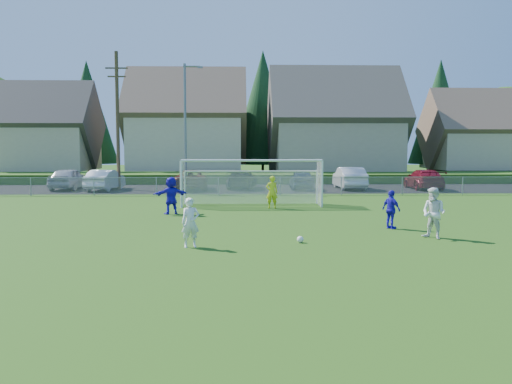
{
  "coord_description": "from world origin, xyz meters",
  "views": [
    {
      "loc": [
        -0.65,
        -12.96,
        3.18
      ],
      "look_at": [
        0.0,
        8.0,
        1.4
      ],
      "focal_mm": 38.0,
      "sensor_mm": 36.0,
      "label": 1
    }
  ],
  "objects_px": {
    "car_g": "(424,179)",
    "car_a": "(69,179)",
    "soccer_ball": "(300,239)",
    "car_f": "(349,178)",
    "player_blue_a": "(391,210)",
    "car_b": "(105,180)",
    "player_white_b": "(434,213)",
    "car_e": "(302,180)",
    "player_blue_b": "(171,195)",
    "goalkeeper": "(272,192)",
    "soccer_goal": "(251,175)",
    "player_white_a": "(190,223)",
    "car_d": "(242,179)",
    "car_c": "(191,180)"
  },
  "relations": [
    {
      "from": "car_g",
      "to": "car_a",
      "type": "bearing_deg",
      "value": 1.82
    },
    {
      "from": "soccer_ball",
      "to": "car_f",
      "type": "distance_m",
      "value": 23.06
    },
    {
      "from": "player_blue_a",
      "to": "car_g",
      "type": "distance_m",
      "value": 20.62
    },
    {
      "from": "car_b",
      "to": "player_white_b",
      "type": "bearing_deg",
      "value": 134.35
    },
    {
      "from": "car_e",
      "to": "car_f",
      "type": "height_order",
      "value": "car_f"
    },
    {
      "from": "soccer_ball",
      "to": "car_b",
      "type": "xyz_separation_m",
      "value": [
        -11.7,
        21.74,
        0.63
      ]
    },
    {
      "from": "player_blue_a",
      "to": "player_blue_b",
      "type": "bearing_deg",
      "value": 31.66
    },
    {
      "from": "goalkeeper",
      "to": "car_e",
      "type": "height_order",
      "value": "goalkeeper"
    },
    {
      "from": "player_blue_a",
      "to": "car_b",
      "type": "xyz_separation_m",
      "value": [
        -15.55,
        18.82,
        -0.0
      ]
    },
    {
      "from": "soccer_ball",
      "to": "car_e",
      "type": "height_order",
      "value": "car_e"
    },
    {
      "from": "player_blue_a",
      "to": "car_g",
      "type": "height_order",
      "value": "player_blue_a"
    },
    {
      "from": "soccer_ball",
      "to": "soccer_goal",
      "type": "bearing_deg",
      "value": 96.78
    },
    {
      "from": "player_blue_b",
      "to": "car_g",
      "type": "relative_size",
      "value": 0.35
    },
    {
      "from": "soccer_ball",
      "to": "car_b",
      "type": "distance_m",
      "value": 24.7
    },
    {
      "from": "car_a",
      "to": "car_g",
      "type": "bearing_deg",
      "value": -179.65
    },
    {
      "from": "player_blue_b",
      "to": "goalkeeper",
      "type": "distance_m",
      "value": 5.32
    },
    {
      "from": "player_white_b",
      "to": "soccer_goal",
      "type": "xyz_separation_m",
      "value": [
        -6.03,
        10.75,
        0.74
      ]
    },
    {
      "from": "goalkeeper",
      "to": "car_g",
      "type": "bearing_deg",
      "value": -141.43
    },
    {
      "from": "car_f",
      "to": "car_a",
      "type": "bearing_deg",
      "value": -0.77
    },
    {
      "from": "player_white_b",
      "to": "goalkeeper",
      "type": "height_order",
      "value": "player_white_b"
    },
    {
      "from": "player_white_a",
      "to": "player_blue_b",
      "type": "bearing_deg",
      "value": 84.47
    },
    {
      "from": "player_white_b",
      "to": "car_a",
      "type": "xyz_separation_m",
      "value": [
        -19.22,
        21.84,
        -0.09
      ]
    },
    {
      "from": "car_g",
      "to": "car_f",
      "type": "bearing_deg",
      "value": 0.79
    },
    {
      "from": "player_blue_b",
      "to": "soccer_goal",
      "type": "relative_size",
      "value": 0.24
    },
    {
      "from": "player_white_b",
      "to": "car_d",
      "type": "height_order",
      "value": "player_white_b"
    },
    {
      "from": "car_d",
      "to": "car_e",
      "type": "relative_size",
      "value": 1.15
    },
    {
      "from": "car_c",
      "to": "car_b",
      "type": "bearing_deg",
      "value": 0.11
    },
    {
      "from": "goalkeeper",
      "to": "car_c",
      "type": "relative_size",
      "value": 0.32
    },
    {
      "from": "car_d",
      "to": "soccer_ball",
      "type": "bearing_deg",
      "value": 100.71
    },
    {
      "from": "goalkeeper",
      "to": "car_f",
      "type": "relative_size",
      "value": 0.34
    },
    {
      "from": "car_b",
      "to": "goalkeeper",
      "type": "bearing_deg",
      "value": 140.34
    },
    {
      "from": "goalkeeper",
      "to": "car_a",
      "type": "xyz_separation_m",
      "value": [
        -14.2,
        12.59,
        -0.04
      ]
    },
    {
      "from": "player_white_a",
      "to": "car_b",
      "type": "relative_size",
      "value": 0.35
    },
    {
      "from": "player_white_b",
      "to": "car_a",
      "type": "bearing_deg",
      "value": -176.89
    },
    {
      "from": "goalkeeper",
      "to": "player_white_b",
      "type": "bearing_deg",
      "value": 111.84
    },
    {
      "from": "car_a",
      "to": "player_blue_b",
      "type": "bearing_deg",
      "value": 123.78
    },
    {
      "from": "soccer_ball",
      "to": "car_g",
      "type": "distance_m",
      "value": 24.91
    },
    {
      "from": "player_white_b",
      "to": "soccer_ball",
      "type": "bearing_deg",
      "value": -120.19
    },
    {
      "from": "car_a",
      "to": "car_f",
      "type": "xyz_separation_m",
      "value": [
        20.7,
        -0.29,
        0.02
      ]
    },
    {
      "from": "soccer_ball",
      "to": "car_d",
      "type": "bearing_deg",
      "value": 94.54
    },
    {
      "from": "player_blue_a",
      "to": "car_e",
      "type": "distance_m",
      "value": 19.22
    },
    {
      "from": "car_g",
      "to": "car_d",
      "type": "bearing_deg",
      "value": -0.81
    },
    {
      "from": "soccer_ball",
      "to": "goalkeeper",
      "type": "distance_m",
      "value": 9.94
    },
    {
      "from": "player_blue_a",
      "to": "car_g",
      "type": "relative_size",
      "value": 0.3
    },
    {
      "from": "player_white_b",
      "to": "soccer_goal",
      "type": "relative_size",
      "value": 0.24
    },
    {
      "from": "car_g",
      "to": "soccer_goal",
      "type": "bearing_deg",
      "value": 42.06
    },
    {
      "from": "car_b",
      "to": "car_d",
      "type": "relative_size",
      "value": 0.93
    },
    {
      "from": "player_blue_b",
      "to": "player_white_b",
      "type": "bearing_deg",
      "value": 119.64
    },
    {
      "from": "soccer_ball",
      "to": "player_blue_b",
      "type": "relative_size",
      "value": 0.13
    },
    {
      "from": "soccer_ball",
      "to": "car_f",
      "type": "xyz_separation_m",
      "value": [
        6.16,
        22.21,
        0.71
      ]
    }
  ]
}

